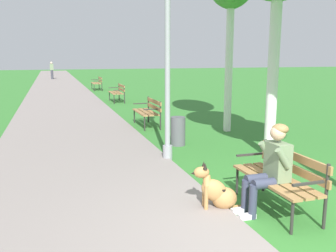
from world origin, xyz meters
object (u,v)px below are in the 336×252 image
(park_bench_near, at_px, (281,175))
(park_bench_mid, at_px, (148,110))
(person_seated_on_near_bench, at_px, (271,165))
(litter_bin, at_px, (178,131))
(lamp_post_near, at_px, (168,41))
(dog_shepherd, at_px, (217,192))
(pedestrian_distant, at_px, (52,70))
(park_bench_furthest, at_px, (97,82))
(park_bench_far, at_px, (118,91))

(park_bench_near, xyz_separation_m, park_bench_mid, (-0.17, 6.62, 0.00))
(person_seated_on_near_bench, bearing_deg, litter_bin, 88.70)
(park_bench_near, bearing_deg, lamp_post_near, 104.15)
(dog_shepherd, bearing_deg, pedestrian_distant, 93.66)
(park_bench_mid, distance_m, dog_shepherd, 6.41)
(park_bench_furthest, height_order, lamp_post_near, lamp_post_near)
(park_bench_near, distance_m, dog_shepherd, 0.92)
(person_seated_on_near_bench, relative_size, pedestrian_distant, 0.76)
(lamp_post_near, height_order, pedestrian_distant, lamp_post_near)
(park_bench_mid, bearing_deg, lamp_post_near, -98.63)
(park_bench_near, xyz_separation_m, park_bench_furthest, (-0.15, 19.60, 0.00))
(park_bench_far, relative_size, lamp_post_near, 0.32)
(park_bench_mid, distance_m, park_bench_far, 6.36)
(park_bench_far, distance_m, lamp_post_near, 10.28)
(park_bench_mid, bearing_deg, dog_shepherd, -96.02)
(park_bench_far, height_order, lamp_post_near, lamp_post_near)
(litter_bin, bearing_deg, lamp_post_near, -119.18)
(park_bench_far, bearing_deg, pedestrian_distant, 98.60)
(park_bench_mid, height_order, park_bench_far, same)
(park_bench_far, relative_size, pedestrian_distant, 0.91)
(park_bench_near, height_order, person_seated_on_near_bench, person_seated_on_near_bench)
(park_bench_furthest, distance_m, lamp_post_near, 16.81)
(park_bench_far, bearing_deg, park_bench_furthest, 91.27)
(park_bench_mid, bearing_deg, park_bench_furthest, 89.90)
(dog_shepherd, distance_m, lamp_post_near, 3.43)
(park_bench_mid, distance_m, lamp_post_near, 4.22)
(litter_bin, bearing_deg, park_bench_far, 89.28)
(pedestrian_distant, bearing_deg, park_bench_far, -81.40)
(person_seated_on_near_bench, xyz_separation_m, lamp_post_near, (-0.53, 2.96, 1.76))
(dog_shepherd, height_order, litter_bin, dog_shepherd)
(park_bench_near, distance_m, litter_bin, 4.03)
(litter_bin, bearing_deg, person_seated_on_near_bench, -91.30)
(dog_shepherd, relative_size, litter_bin, 1.18)
(park_bench_far, height_order, litter_bin, park_bench_far)
(lamp_post_near, bearing_deg, park_bench_mid, 81.37)
(park_bench_mid, height_order, park_bench_furthest, same)
(park_bench_mid, height_order, person_seated_on_near_bench, person_seated_on_near_bench)
(park_bench_near, bearing_deg, dog_shepherd, 162.92)
(person_seated_on_near_bench, bearing_deg, dog_shepherd, 154.17)
(park_bench_near, distance_m, pedestrian_distant, 32.09)
(park_bench_mid, distance_m, person_seated_on_near_bench, 6.68)
(pedestrian_distant, bearing_deg, lamp_post_near, -85.79)
(person_seated_on_near_bench, bearing_deg, lamp_post_near, 100.09)
(park_bench_furthest, relative_size, person_seated_on_near_bench, 1.20)
(park_bench_far, bearing_deg, lamp_post_near, -94.16)
(park_bench_furthest, xyz_separation_m, litter_bin, (0.03, -15.58, -0.16))
(park_bench_mid, xyz_separation_m, litter_bin, (0.06, -2.60, -0.16))
(dog_shepherd, distance_m, pedestrian_distant, 31.77)
(park_bench_near, height_order, lamp_post_near, lamp_post_near)
(dog_shepherd, xyz_separation_m, pedestrian_distant, (-2.03, 31.70, 0.58))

